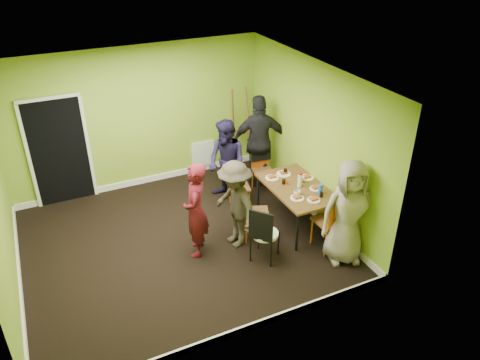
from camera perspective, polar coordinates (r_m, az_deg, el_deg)
The scene contains 28 objects.
ground at distance 8.01m, azimuth -7.34°, elevation -7.52°, with size 5.00×5.00×0.00m, color black.
room_walls at distance 7.49m, azimuth -8.09°, elevation -1.32°, with size 5.04×4.54×2.82m.
dining_table at distance 8.10m, azimuth 6.95°, elevation -1.13°, with size 0.90×1.50×0.75m.
chair_left_far at distance 8.62m, azimuth -0.53°, elevation -0.44°, with size 0.43×0.43×0.87m.
chair_left_near at distance 7.75m, azimuth 1.36°, elevation -3.52°, with size 0.54×0.54×1.01m.
chair_back_end at distance 9.18m, azimuth 2.54°, elevation 2.94°, with size 0.45×0.52×0.98m.
chair_front_end at distance 7.58m, azimuth 11.34°, elevation -4.61°, with size 0.47×0.47×1.09m.
chair_bentwood at distance 7.26m, azimuth 2.88°, elevation -6.37°, with size 0.54×0.54×0.98m.
easel at distance 9.90m, azimuth 0.65°, elevation 6.39°, with size 0.74×0.69×1.84m.
plate_near_left at distance 8.29m, azimuth 3.92°, elevation 0.28°, with size 0.24×0.24×0.01m, color white.
plate_near_right at distance 7.73m, azimuth 6.99°, elevation -2.20°, with size 0.23×0.23×0.01m, color white.
plate_far_back at distance 8.43m, azimuth 5.35°, elevation 0.76°, with size 0.26×0.26×0.01m, color white.
plate_far_front at distance 7.72m, azimuth 8.98°, elevation -2.43°, with size 0.22×0.22×0.01m, color white.
plate_wall_back at distance 8.35m, azimuth 8.13°, elevation 0.29°, with size 0.26×0.26×0.01m, color white.
plate_wall_front at distance 8.05m, azimuth 9.21°, elevation -1.02°, with size 0.21×0.21×0.01m, color white.
thermos at distance 8.02m, azimuth 7.31°, elevation -0.05°, with size 0.07×0.07×0.24m, color white.
blue_bottle at distance 7.88m, azimuth 9.79°, elevation -1.09°, with size 0.08×0.08×0.18m, color blue.
orange_bottle at distance 8.10m, azimuth 5.67°, elevation -0.30°, with size 0.03×0.03×0.07m, color orange.
glass_mid at distance 8.10m, azimuth 5.37°, elevation -0.21°, with size 0.07×0.07×0.08m, color black.
glass_back at distance 8.41m, azimuth 5.55°, elevation 1.04°, with size 0.07×0.07×0.10m, color black.
glass_front at distance 7.81m, azimuth 9.88°, elevation -1.77°, with size 0.06×0.06×0.09m, color black.
cup_a at distance 7.79m, azimuth 7.00°, elevation -1.60°, with size 0.12×0.12×0.10m, color white.
cup_b at distance 8.19m, azimuth 7.43°, elevation 0.07°, with size 0.11×0.11×0.10m, color white.
person_standing at distance 7.32m, azimuth -5.42°, elevation -3.71°, with size 0.58×0.38×1.60m, color #530E17.
person_left_far at distance 8.66m, azimuth -1.63°, elevation 2.15°, with size 0.79×0.62×1.63m, color #191433.
person_left_near at distance 7.50m, azimuth -0.62°, elevation -3.02°, with size 0.98×0.56×1.52m, color #312A20.
person_back_end at distance 9.16m, azimuth 2.39°, elevation 4.66°, with size 1.11×0.46×1.89m, color black.
person_front_end at distance 7.30m, azimuth 13.05°, elevation -3.89°, with size 0.85×0.55×1.73m, color gray.
Camera 1 is at (-1.79, -6.17, 4.78)m, focal length 35.00 mm.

